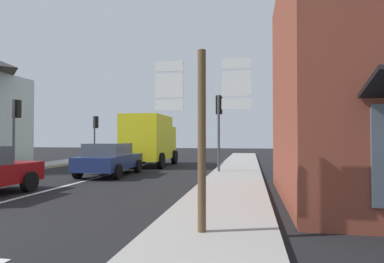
{
  "coord_description": "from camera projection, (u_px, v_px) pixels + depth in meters",
  "views": [
    {
      "loc": [
        6.49,
        -3.87,
        1.71
      ],
      "look_at": [
        4.11,
        9.14,
        1.98
      ],
      "focal_mm": 29.89,
      "sensor_mm": 36.0,
      "label": 1
    }
  ],
  "objects": [
    {
      "name": "ground_plane",
      "position": [
        108.0,
        175.0,
        14.78
      ],
      "size": [
        80.0,
        80.0,
        0.0
      ],
      "primitive_type": "plane",
      "color": "black"
    },
    {
      "name": "sidewalk_right",
      "position": [
        233.0,
        183.0,
        11.76
      ],
      "size": [
        2.27,
        44.0,
        0.14
      ],
      "primitive_type": "cube",
      "color": "#9E9B96",
      "rests_on": "ground"
    },
    {
      "name": "lane_centre_stripe",
      "position": [
        57.0,
        188.0,
        10.84
      ],
      "size": [
        0.16,
        12.0,
        0.01
      ],
      "primitive_type": "cube",
      "color": "silver",
      "rests_on": "ground"
    },
    {
      "name": "sedan_far",
      "position": [
        110.0,
        159.0,
        14.59
      ],
      "size": [
        2.09,
        4.26,
        1.47
      ],
      "color": "navy",
      "rests_on": "ground"
    },
    {
      "name": "delivery_truck",
      "position": [
        150.0,
        139.0,
        19.46
      ],
      "size": [
        2.53,
        5.02,
        3.05
      ],
      "color": "yellow",
      "rests_on": "ground"
    },
    {
      "name": "route_sign_post",
      "position": [
        202.0,
        126.0,
        5.4
      ],
      "size": [
        1.66,
        0.14,
        3.2
      ],
      "color": "brown",
      "rests_on": "ground"
    },
    {
      "name": "traffic_light_near_right",
      "position": [
        219.0,
        116.0,
        15.35
      ],
      "size": [
        0.3,
        0.49,
        3.76
      ],
      "color": "#47474C",
      "rests_on": "ground"
    },
    {
      "name": "traffic_light_near_left",
      "position": [
        16.0,
        119.0,
        15.89
      ],
      "size": [
        0.3,
        0.49,
        3.62
      ],
      "color": "#47474C",
      "rests_on": "ground"
    },
    {
      "name": "traffic_light_far_left",
      "position": [
        95.0,
        128.0,
        24.04
      ],
      "size": [
        0.3,
        0.49,
        3.36
      ],
      "color": "#47474C",
      "rests_on": "ground"
    }
  ]
}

